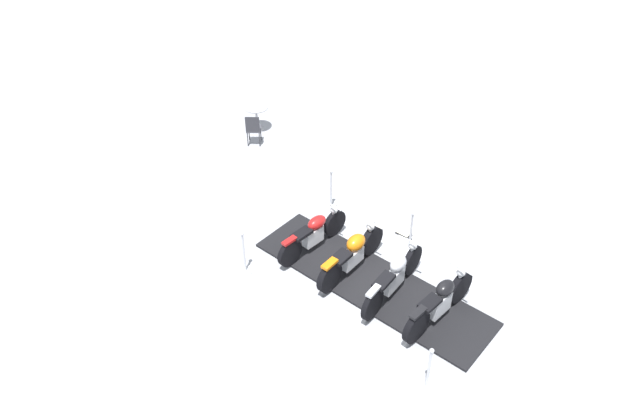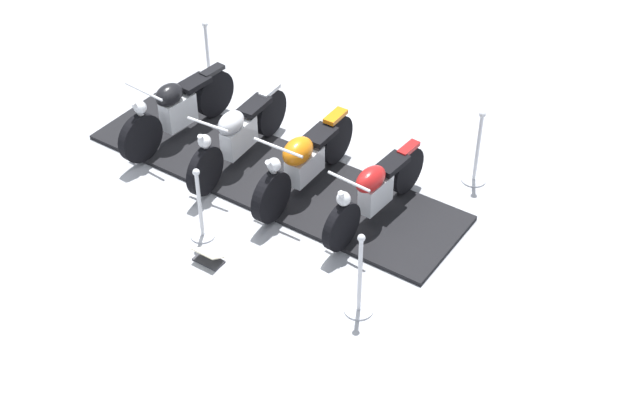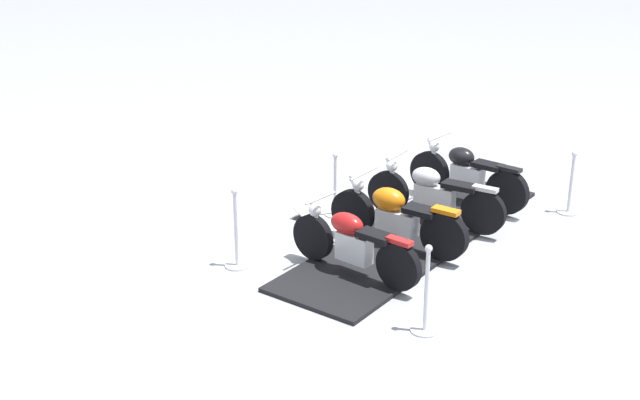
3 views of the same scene
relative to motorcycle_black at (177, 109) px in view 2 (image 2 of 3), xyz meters
name	(u,v)px [view 2 (image 2 of 3)]	position (x,y,z in m)	size (l,w,h in m)	color
ground_plane	(272,177)	(1.63, -0.25, -0.53)	(80.00, 80.00, 0.00)	#A8AAB2
display_platform	(272,175)	(1.63, -0.25, -0.50)	(5.49, 1.50, 0.06)	black
motorcycle_black	(177,109)	(0.00, 0.00, 0.00)	(0.80, 2.15, 1.04)	black
motorcycle_chrome	(238,134)	(1.08, -0.19, -0.01)	(0.63, 2.29, 1.00)	black
motorcycle_copper	(303,161)	(2.16, -0.37, -0.01)	(0.72, 2.21, 1.02)	black
motorcycle_maroon	(374,190)	(3.24, -0.55, -0.02)	(0.73, 2.06, 0.95)	black
stanchion_right_mid	(201,215)	(1.38, -1.71, -0.18)	(0.31, 0.31, 1.06)	silver
stanchion_left_rear	(476,159)	(4.17, 0.83, -0.17)	(0.34, 0.34, 1.12)	silver
stanchion_right_rear	(359,288)	(3.68, -2.10, -0.17)	(0.34, 0.34, 1.15)	silver
stanchion_left_front	(208,64)	(-0.43, 1.60, -0.23)	(0.36, 0.36, 1.04)	silver
info_placard	(208,257)	(1.69, -2.10, -0.47)	(0.40, 0.28, 0.21)	#333338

